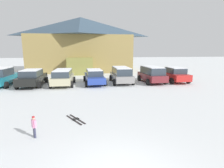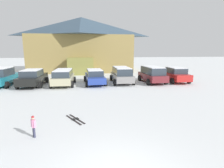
# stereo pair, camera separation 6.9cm
# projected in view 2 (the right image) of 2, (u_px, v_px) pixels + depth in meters

# --- Properties ---
(ski_lodge) EXTENTS (16.59, 10.42, 8.69)m
(ski_lodge) POSITION_uv_depth(u_px,v_px,m) (82.00, 44.00, 28.93)
(ski_lodge) COLOR olive
(ski_lodge) RESTS_ON ground
(parked_teal_hatchback) EXTENTS (2.21, 4.74, 1.80)m
(parked_teal_hatchback) POSITION_uv_depth(u_px,v_px,m) (2.00, 77.00, 17.11)
(parked_teal_hatchback) COLOR #1A7387
(parked_teal_hatchback) RESTS_ON ground
(parked_black_sedan) EXTENTS (2.22, 4.55, 1.62)m
(parked_black_sedan) POSITION_uv_depth(u_px,v_px,m) (33.00, 77.00, 17.07)
(parked_black_sedan) COLOR black
(parked_black_sedan) RESTS_ON ground
(parked_beige_suv) EXTENTS (2.18, 4.36, 1.58)m
(parked_beige_suv) POSITION_uv_depth(u_px,v_px,m) (63.00, 77.00, 17.33)
(parked_beige_suv) COLOR #B5AF8A
(parked_beige_suv) RESTS_ON ground
(parked_blue_hatchback) EXTENTS (2.30, 4.85, 1.53)m
(parked_blue_hatchback) POSITION_uv_depth(u_px,v_px,m) (95.00, 76.00, 18.04)
(parked_blue_hatchback) COLOR #253E99
(parked_blue_hatchback) RESTS_ON ground
(parked_grey_wagon) EXTENTS (2.18, 4.60, 1.69)m
(parked_grey_wagon) POSITION_uv_depth(u_px,v_px,m) (122.00, 74.00, 18.59)
(parked_grey_wagon) COLOR gray
(parked_grey_wagon) RESTS_ON ground
(parked_maroon_van) EXTENTS (2.28, 4.20, 1.74)m
(parked_maroon_van) POSITION_uv_depth(u_px,v_px,m) (152.00, 74.00, 18.66)
(parked_maroon_van) COLOR maroon
(parked_maroon_van) RESTS_ON ground
(parked_red_sedan) EXTENTS (2.08, 4.27, 1.61)m
(parked_red_sedan) POSITION_uv_depth(u_px,v_px,m) (175.00, 74.00, 19.24)
(parked_red_sedan) COLOR red
(parked_red_sedan) RESTS_ON ground
(skier_child_in_pink_snowsuit) EXTENTS (0.22, 0.29, 0.89)m
(skier_child_in_pink_snowsuit) POSITION_uv_depth(u_px,v_px,m) (33.00, 125.00, 6.96)
(skier_child_in_pink_snowsuit) COLOR #363851
(skier_child_in_pink_snowsuit) RESTS_ON ground
(pair_of_skis) EXTENTS (1.07, 1.49, 0.08)m
(pair_of_skis) POSITION_uv_depth(u_px,v_px,m) (75.00, 119.00, 8.81)
(pair_of_skis) COLOR black
(pair_of_skis) RESTS_ON ground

